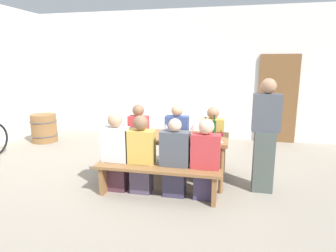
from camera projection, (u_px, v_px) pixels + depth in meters
name	position (u px, v px, depth m)	size (l,w,h in m)	color
ground_plane	(168.00, 179.00, 4.85)	(24.00, 24.00, 0.00)	gray
back_wall	(194.00, 75.00, 7.42)	(14.00, 0.20, 3.20)	white
wooden_door	(278.00, 99.00, 6.97)	(0.90, 0.06, 2.10)	brown
tasting_table	(168.00, 140.00, 4.71)	(1.91, 0.82, 0.75)	olive
bench_near	(157.00, 174.00, 4.10)	(1.81, 0.30, 0.45)	olive
bench_far	(176.00, 147.00, 5.45)	(1.81, 0.30, 0.45)	olive
wine_bottle_0	(205.00, 130.00, 4.55)	(0.07, 0.07, 0.32)	#332814
wine_bottle_1	(214.00, 126.00, 4.82)	(0.07, 0.07, 0.30)	#194723
wine_bottle_2	(114.00, 129.00, 4.59)	(0.07, 0.07, 0.31)	#234C2D
wine_glass_0	(124.00, 126.00, 4.83)	(0.07, 0.07, 0.16)	silver
wine_glass_1	(193.00, 127.00, 4.68)	(0.08, 0.08, 0.18)	silver
wine_glass_2	(166.00, 126.00, 4.85)	(0.08, 0.08, 0.15)	silver
wine_glass_3	(221.00, 134.00, 4.22)	(0.07, 0.07, 0.19)	silver
seated_guest_near_0	(116.00, 154.00, 4.34)	(0.41, 0.24, 1.18)	#532E3D
seated_guest_near_1	(141.00, 156.00, 4.26)	(0.40, 0.24, 1.16)	#544660
seated_guest_near_2	(175.00, 160.00, 4.15)	(0.41, 0.24, 1.13)	#3B3751
seated_guest_near_3	(205.00, 161.00, 4.06)	(0.40, 0.24, 1.15)	#443A5C
seated_guest_far_0	(139.00, 136.00, 5.41)	(0.36, 0.24, 1.15)	#3E5560
seated_guest_far_1	(177.00, 139.00, 5.26)	(0.41, 0.24, 1.17)	#3D335F
seated_guest_far_2	(212.00, 141.00, 5.12)	(0.39, 0.24, 1.15)	navy
standing_host	(265.00, 138.00, 4.25)	(0.39, 0.24, 1.68)	#4C5751
wine_barrel	(44.00, 128.00, 7.13)	(0.63, 0.63, 0.68)	olive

